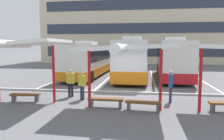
% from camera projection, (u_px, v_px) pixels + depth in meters
% --- Properties ---
extents(ground_plane, '(160.00, 160.00, 0.00)m').
position_uv_depth(ground_plane, '(124.00, 94.00, 13.56)').
color(ground_plane, slate).
extents(terminal_building, '(34.67, 11.64, 18.43)m').
position_uv_depth(terminal_building, '(138.00, 21.00, 42.13)').
color(terminal_building, beige).
rests_on(terminal_building, ground).
extents(coach_bus_0, '(2.92, 12.36, 3.47)m').
position_uv_depth(coach_bus_0, '(91.00, 60.00, 22.26)').
color(coach_bus_0, silver).
rests_on(coach_bus_0, ground).
extents(coach_bus_1, '(2.87, 11.05, 3.79)m').
position_uv_depth(coach_bus_1, '(133.00, 59.00, 20.52)').
color(coach_bus_1, silver).
rests_on(coach_bus_1, ground).
extents(coach_bus_2, '(2.98, 10.66, 3.74)m').
position_uv_depth(coach_bus_2, '(173.00, 60.00, 20.43)').
color(coach_bus_2, silver).
rests_on(coach_bus_2, ground).
extents(lane_stripe_0, '(0.16, 14.00, 0.01)m').
position_uv_depth(lane_stripe_0, '(68.00, 76.00, 21.71)').
color(lane_stripe_0, white).
rests_on(lane_stripe_0, ground).
extents(lane_stripe_1, '(0.16, 14.00, 0.01)m').
position_uv_depth(lane_stripe_1, '(109.00, 77.00, 21.12)').
color(lane_stripe_1, white).
rests_on(lane_stripe_1, ground).
extents(lane_stripe_2, '(0.16, 14.00, 0.01)m').
position_uv_depth(lane_stripe_2, '(153.00, 78.00, 20.53)').
color(lane_stripe_2, white).
rests_on(lane_stripe_2, ground).
extents(lane_stripe_3, '(0.16, 14.00, 0.01)m').
position_uv_depth(lane_stripe_3, '(199.00, 79.00, 19.93)').
color(lane_stripe_3, white).
rests_on(lane_stripe_3, ground).
extents(waiting_shelter_0, '(4.20, 5.34, 3.32)m').
position_uv_depth(waiting_shelter_0, '(21.00, 45.00, 11.12)').
color(waiting_shelter_0, red).
rests_on(waiting_shelter_0, ground).
extents(bench_0, '(1.57, 0.61, 0.45)m').
position_uv_depth(bench_0, '(25.00, 96.00, 11.61)').
color(bench_0, brown).
rests_on(bench_0, ground).
extents(waiting_shelter_1, '(4.37, 5.01, 3.07)m').
position_uv_depth(waiting_shelter_1, '(124.00, 49.00, 9.79)').
color(waiting_shelter_1, red).
rests_on(waiting_shelter_1, ground).
extents(bench_1, '(1.73, 0.42, 0.45)m').
position_uv_depth(bench_1, '(106.00, 100.00, 10.57)').
color(bench_1, brown).
rests_on(bench_1, ground).
extents(bench_2, '(1.66, 0.58, 0.45)m').
position_uv_depth(bench_2, '(143.00, 103.00, 10.01)').
color(bench_2, brown).
rests_on(bench_2, ground).
extents(platform_kerb, '(44.00, 0.24, 0.12)m').
position_uv_depth(platform_kerb, '(124.00, 92.00, 13.75)').
color(platform_kerb, '#ADADA8').
rests_on(platform_kerb, ground).
extents(waiting_passenger_0, '(0.52, 0.35, 1.63)m').
position_uv_depth(waiting_passenger_0, '(71.00, 81.00, 12.69)').
color(waiting_passenger_0, black).
rests_on(waiting_passenger_0, ground).
extents(waiting_passenger_2, '(0.50, 0.45, 1.58)m').
position_uv_depth(waiting_passenger_2, '(82.00, 84.00, 12.00)').
color(waiting_passenger_2, '#33384C').
rests_on(waiting_passenger_2, ground).
extents(waiting_passenger_3, '(0.28, 0.52, 1.71)m').
position_uv_depth(waiting_passenger_3, '(171.00, 84.00, 11.44)').
color(waiting_passenger_3, '#33384C').
rests_on(waiting_passenger_3, ground).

